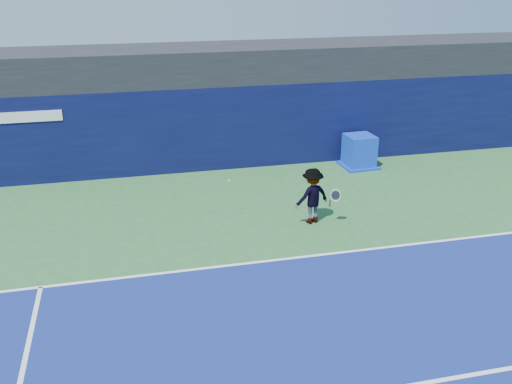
{
  "coord_description": "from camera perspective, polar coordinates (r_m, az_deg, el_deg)",
  "views": [
    {
      "loc": [
        -2.77,
        -9.25,
        6.98
      ],
      "look_at": [
        0.65,
        5.2,
        1.0
      ],
      "focal_mm": 40.0,
      "sensor_mm": 36.0,
      "label": 1
    }
  ],
  "objects": [
    {
      "name": "back_wall_assembly",
      "position": [
        20.68,
        -5.19,
        6.49
      ],
      "size": [
        36.0,
        1.03,
        3.0
      ],
      "color": "#090D35",
      "rests_on": "ground"
    },
    {
      "name": "baseline",
      "position": [
        14.36,
        -0.51,
        -7.1
      ],
      "size": [
        24.0,
        0.1,
        0.01
      ],
      "primitive_type": "cube",
      "color": "white",
      "rests_on": "ground"
    },
    {
      "name": "stadium_band",
      "position": [
        21.2,
        -5.79,
        12.66
      ],
      "size": [
        36.0,
        3.0,
        1.2
      ],
      "primitive_type": "cube",
      "color": "black",
      "rests_on": "back_wall_assembly"
    },
    {
      "name": "tennis_player",
      "position": [
        16.29,
        5.65,
        -0.39
      ],
      "size": [
        1.33,
        0.87,
        1.64
      ],
      "color": "white",
      "rests_on": "ground"
    },
    {
      "name": "tennis_ball",
      "position": [
        16.53,
        -2.73,
        1.12
      ],
      "size": [
        0.07,
        0.07,
        0.07
      ],
      "color": "yellow",
      "rests_on": "ground"
    },
    {
      "name": "ground",
      "position": [
        11.91,
        2.81,
        -13.97
      ],
      "size": [
        80.0,
        80.0,
        0.0
      ],
      "primitive_type": "plane",
      "color": "#2C6331",
      "rests_on": "ground"
    },
    {
      "name": "equipment_cart",
      "position": [
        21.23,
        10.28,
        3.92
      ],
      "size": [
        1.31,
        1.31,
        1.18
      ],
      "color": "#0D31BE",
      "rests_on": "ground"
    }
  ]
}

